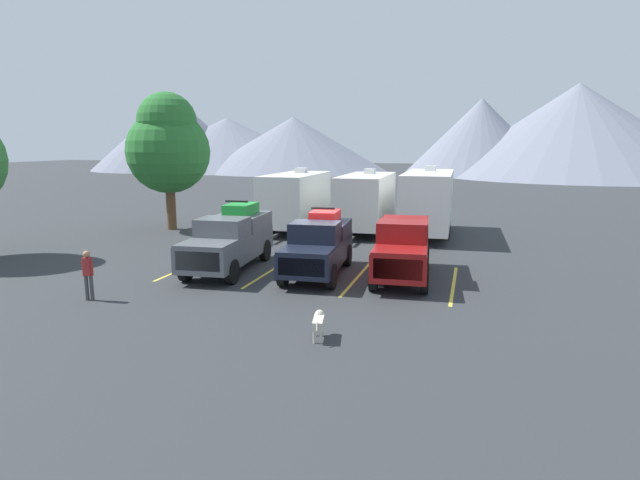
% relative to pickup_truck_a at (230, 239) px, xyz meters
% --- Properties ---
extents(ground_plane, '(240.00, 240.00, 0.00)m').
position_rel_pickup_truck_a_xyz_m(ground_plane, '(3.53, 0.95, -1.25)').
color(ground_plane, '#2D3033').
extents(pickup_truck_a, '(2.49, 5.97, 2.74)m').
position_rel_pickup_truck_a_xyz_m(pickup_truck_a, '(0.00, 0.00, 0.00)').
color(pickup_truck_a, '#595B60').
rests_on(pickup_truck_a, ground).
extents(pickup_truck_b, '(2.41, 5.54, 2.55)m').
position_rel_pickup_truck_a_xyz_m(pickup_truck_b, '(3.73, 0.18, -0.07)').
color(pickup_truck_b, black).
rests_on(pickup_truck_b, ground).
extents(pickup_truck_c, '(2.40, 5.70, 2.28)m').
position_rel_pickup_truck_a_xyz_m(pickup_truck_c, '(6.96, 0.53, -0.05)').
color(pickup_truck_c, maroon).
rests_on(pickup_truck_c, ground).
extents(lot_stripe_a, '(0.12, 5.50, 0.01)m').
position_rel_pickup_truck_a_xyz_m(lot_stripe_a, '(-1.88, 0.03, -1.25)').
color(lot_stripe_a, gold).
rests_on(lot_stripe_a, ground).
extents(lot_stripe_b, '(0.12, 5.50, 0.01)m').
position_rel_pickup_truck_a_xyz_m(lot_stripe_b, '(1.72, 0.03, -1.25)').
color(lot_stripe_b, gold).
rests_on(lot_stripe_b, ground).
extents(lot_stripe_c, '(0.12, 5.50, 0.01)m').
position_rel_pickup_truck_a_xyz_m(lot_stripe_c, '(5.33, 0.03, -1.25)').
color(lot_stripe_c, gold).
rests_on(lot_stripe_c, ground).
extents(lot_stripe_d, '(0.12, 5.50, 0.01)m').
position_rel_pickup_truck_a_xyz_m(lot_stripe_d, '(8.93, 0.03, -1.25)').
color(lot_stripe_d, gold).
rests_on(lot_stripe_d, ground).
extents(camper_trailer_a, '(2.71, 7.99, 3.66)m').
position_rel_pickup_truck_a_xyz_m(camper_trailer_a, '(-0.51, 9.77, 0.68)').
color(camper_trailer_a, silver).
rests_on(camper_trailer_a, ground).
extents(camper_trailer_b, '(2.67, 8.20, 3.64)m').
position_rel_pickup_truck_a_xyz_m(camper_trailer_b, '(3.55, 10.37, 0.67)').
color(camper_trailer_b, silver).
rests_on(camper_trailer_b, ground).
extents(camper_trailer_c, '(2.69, 8.97, 3.84)m').
position_rel_pickup_truck_a_xyz_m(camper_trailer_c, '(7.07, 10.28, 0.78)').
color(camper_trailer_c, white).
rests_on(camper_trailer_c, ground).
extents(person_a, '(0.36, 0.24, 1.66)m').
position_rel_pickup_truck_a_xyz_m(person_a, '(-2.50, -5.35, -0.29)').
color(person_a, '#3F3F42').
rests_on(person_a, ground).
extents(dog, '(0.42, 1.01, 0.68)m').
position_rel_pickup_truck_a_xyz_m(dog, '(5.70, -6.48, -0.79)').
color(dog, beige).
rests_on(dog, ground).
extents(tree_a, '(4.87, 4.87, 8.04)m').
position_rel_pickup_truck_a_xyz_m(tree_a, '(-7.86, 8.09, 3.79)').
color(tree_a, brown).
rests_on(tree_a, ground).
extents(mountain_ridge, '(144.63, 49.35, 14.55)m').
position_rel_pickup_truck_a_xyz_m(mountain_ridge, '(4.77, 74.68, 4.79)').
color(mountain_ridge, slate).
rests_on(mountain_ridge, ground).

